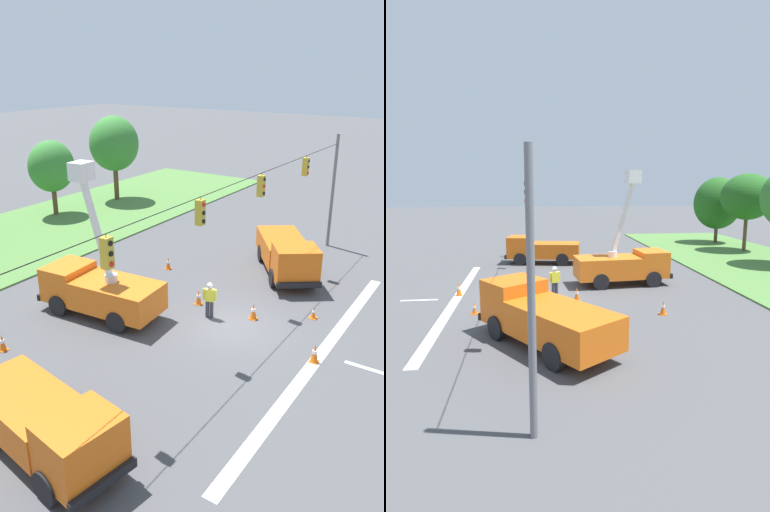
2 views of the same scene
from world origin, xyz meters
The scene contains 15 objects.
ground_plane centered at (0.00, 0.00, 0.00)m, with size 200.00×200.00×0.00m, color #4C4C4F.
lane_markings centered at (0.00, -5.68, 0.00)m, with size 17.60×15.25×0.01m.
signal_gantry centered at (-0.01, 0.00, 4.58)m, with size 26.20×0.33×7.20m.
tree_far_west centered at (-19.01, 20.06, 4.38)m, with size 4.66×5.07×7.15m.
tree_west centered at (-13.43, 20.25, 5.21)m, with size 4.58×4.96×7.39m.
utility_truck_bucket_lift centered at (-2.26, 5.83, 1.37)m, with size 2.82×6.11×7.19m.
utility_truck_support_near centered at (7.08, 0.41, 1.20)m, with size 6.71×5.70×2.32m.
utility_truck_support_far centered at (-9.96, 0.81, 1.14)m, with size 3.13×6.16×2.19m.
road_worker centered at (0.24, 1.30, 1.00)m, with size 0.35×0.62×1.77m.
traffic_cone_foreground_left centered at (-0.69, -4.17, 0.40)m, with size 0.36×0.36×0.80m.
traffic_cone_foreground_right centered at (-6.94, 6.96, 0.36)m, with size 0.36×0.36×0.74m.
traffic_cone_mid_left centered at (2.82, -2.83, 0.28)m, with size 0.36×0.36×0.59m.
traffic_cone_near_bucket centered at (1.22, -0.50, 0.40)m, with size 0.36×0.36×0.81m.
traffic_cone_lane_edge_a centered at (1.12, 2.46, 0.38)m, with size 0.36×0.36×0.77m.
traffic_cone_lane_edge_b centered at (4.01, 6.39, 0.36)m, with size 0.36×0.36×0.73m.
Camera 2 is at (22.19, 0.03, 6.25)m, focal length 28.00 mm.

